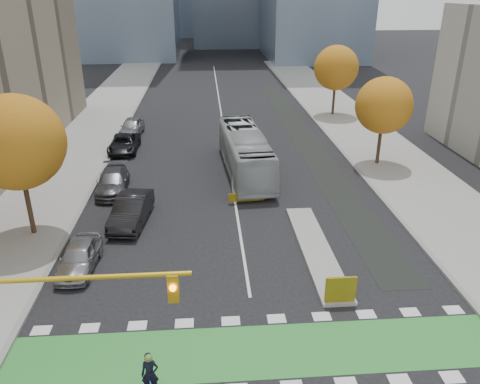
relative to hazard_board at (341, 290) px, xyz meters
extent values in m
plane|color=black|center=(-4.00, -4.20, -0.80)|extent=(300.00, 300.00, 0.00)
cube|color=gray|center=(-17.50, 15.80, -0.73)|extent=(7.00, 120.00, 0.15)
cube|color=gray|center=(9.50, 15.80, -0.73)|extent=(7.00, 120.00, 0.15)
cube|color=gray|center=(-14.00, 15.80, -0.73)|extent=(0.30, 120.00, 0.16)
cube|color=gray|center=(6.00, 15.80, -0.73)|extent=(0.30, 120.00, 0.16)
cube|color=#2C8831|center=(-4.00, -2.70, -0.79)|extent=(20.00, 3.00, 0.01)
cube|color=silver|center=(-4.00, 35.80, -0.80)|extent=(0.15, 70.00, 0.01)
cube|color=black|center=(3.50, 25.80, -0.80)|extent=(2.50, 50.00, 0.01)
cube|color=gray|center=(0.00, 4.80, -0.72)|extent=(1.60, 10.00, 0.16)
cube|color=yellow|center=(0.00, 0.00, 0.00)|extent=(1.40, 0.12, 1.30)
cylinder|color=#332114|center=(-16.00, 7.80, 1.82)|extent=(0.28, 0.28, 5.25)
sphere|color=#A06013|center=(-16.00, 7.80, 4.83)|extent=(5.20, 5.20, 5.20)
cylinder|color=#332114|center=(8.00, 17.80, 1.47)|extent=(0.28, 0.28, 4.55)
sphere|color=#A06013|center=(8.00, 17.80, 4.08)|extent=(4.40, 4.40, 4.40)
cylinder|color=#332114|center=(8.50, 33.80, 1.65)|extent=(0.28, 0.28, 4.90)
sphere|color=#A06013|center=(8.50, 33.80, 4.45)|extent=(4.80, 4.80, 4.80)
cylinder|color=#BF9914|center=(-10.50, -4.70, 4.30)|extent=(8.20, 0.16, 0.16)
cube|color=#BF9914|center=(-7.00, -4.70, 3.80)|extent=(0.35, 0.28, 1.00)
sphere|color=orange|center=(-7.00, -4.88, 3.90)|extent=(0.22, 0.22, 0.22)
imported|color=black|center=(-7.96, -4.89, 0.50)|extent=(0.61, 0.41, 1.63)
sphere|color=#597F2D|center=(-7.96, -4.89, 1.17)|extent=(0.28, 0.28, 0.28)
imported|color=#AFB5B7|center=(-2.86, 16.91, 0.86)|extent=(3.61, 12.09, 3.32)
imported|color=#99999E|center=(-12.45, 3.92, -0.09)|extent=(1.85, 4.25, 1.43)
imported|color=black|center=(-10.50, 8.92, 0.04)|extent=(2.37, 5.28, 1.68)
imported|color=#4D4D52|center=(-12.47, 13.92, -0.06)|extent=(2.38, 5.21, 1.48)
imported|color=black|center=(-13.00, 22.77, -0.09)|extent=(2.38, 5.12, 1.42)
imported|color=#95969A|center=(-13.00, 27.80, 0.02)|extent=(2.21, 4.91, 1.64)
camera|label=1|loc=(-5.83, -17.07, 12.44)|focal=35.00mm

